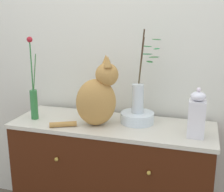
% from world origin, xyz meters
% --- Properties ---
extents(wall_back, '(4.40, 0.08, 2.60)m').
position_xyz_m(wall_back, '(0.00, 0.30, 1.30)').
color(wall_back, silver).
rests_on(wall_back, ground_plane).
extents(sideboard, '(1.28, 0.46, 0.82)m').
position_xyz_m(sideboard, '(0.00, -0.00, 0.41)').
color(sideboard, '#411A0A').
rests_on(sideboard, ground_plane).
extents(cat_sitting, '(0.41, 0.28, 0.43)m').
position_xyz_m(cat_sitting, '(-0.08, -0.05, 1.01)').
color(cat_sitting, '#B78544').
rests_on(cat_sitting, sideboard).
extents(vase_slim_green, '(0.06, 0.05, 0.54)m').
position_xyz_m(vase_slim_green, '(-0.52, -0.06, 0.97)').
color(vase_slim_green, '#2F763B').
rests_on(vase_slim_green, sideboard).
extents(bowl_porcelain, '(0.21, 0.21, 0.07)m').
position_xyz_m(bowl_porcelain, '(0.15, 0.06, 0.86)').
color(bowl_porcelain, white).
rests_on(bowl_porcelain, sideboard).
extents(vase_glass_clear, '(0.17, 0.15, 0.52)m').
position_xyz_m(vase_glass_clear, '(0.16, 0.07, 1.02)').
color(vase_glass_clear, silver).
rests_on(vase_glass_clear, bowl_porcelain).
extents(jar_lidded_porcelain, '(0.09, 0.09, 0.29)m').
position_xyz_m(jar_lidded_porcelain, '(0.51, -0.07, 0.95)').
color(jar_lidded_porcelain, white).
rests_on(jar_lidded_porcelain, sideboard).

